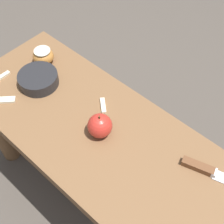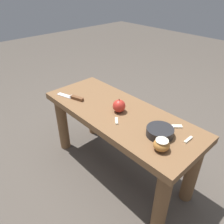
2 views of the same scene
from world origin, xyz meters
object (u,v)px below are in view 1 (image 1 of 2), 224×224
object	(u,v)px
wooden_bench	(101,150)
bowl	(38,79)
apple_cut	(43,56)
knife	(207,171)
apple_whole	(100,126)

from	to	relation	value
wooden_bench	bowl	bearing A→B (deg)	-1.34
wooden_bench	apple_cut	bearing A→B (deg)	-13.61
knife	apple_cut	world-z (taller)	apple_cut
wooden_bench	apple_cut	size ratio (longest dim) A/B	13.45
wooden_bench	apple_whole	size ratio (longest dim) A/B	11.99
bowl	wooden_bench	bearing A→B (deg)	178.66
apple_cut	apple_whole	bearing A→B (deg)	166.49
knife	apple_cut	bearing A→B (deg)	164.77
knife	bowl	xyz separation A→B (m)	(0.60, 0.10, 0.01)
wooden_bench	bowl	distance (m)	0.32
apple_cut	bowl	distance (m)	0.11
apple_whole	bowl	world-z (taller)	apple_whole
apple_cut	knife	bearing A→B (deg)	-178.60
wooden_bench	apple_whole	xyz separation A→B (m)	(-0.00, -0.00, 0.14)
wooden_bench	bowl	size ratio (longest dim) A/B	7.46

